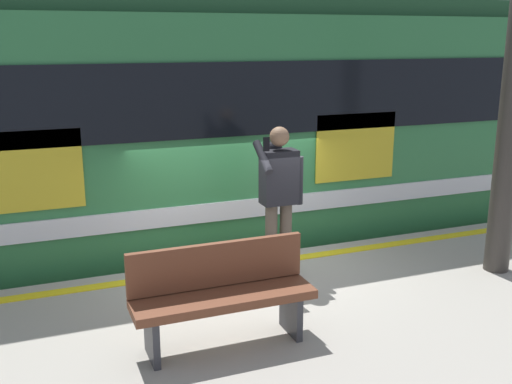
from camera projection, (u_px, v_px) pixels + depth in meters
The scene contains 10 objects.
ground_plane at pixel (237, 339), 7.75m from camera, with size 23.55×23.55×0.00m, color #4C4742.
platform at pixel (309, 383), 5.75m from camera, with size 15.31×4.12×1.12m, color #9E998E.
safety_line at pixel (245, 265), 7.20m from camera, with size 15.00×0.16×0.01m, color yellow.
track_rail_near at pixel (211, 298), 8.75m from camera, with size 19.90×0.08×0.16m, color slate.
track_rail_far at pixel (186, 265), 10.04m from camera, with size 19.90×0.08×0.16m, color slate.
train_carriage at pixel (176, 121), 8.67m from camera, with size 11.82×3.13×4.13m.
passenger at pixel (279, 188), 6.75m from camera, with size 0.57×0.55×1.71m.
handbag at pixel (253, 266), 6.72m from camera, with size 0.36×0.33×0.38m.
station_column at pixel (510, 129), 6.67m from camera, with size 0.28×0.28×3.33m, color #38332D.
bench at pixel (222, 291), 5.28m from camera, with size 1.61×0.44×0.90m.
Camera 1 is at (2.33, 6.63, 3.78)m, focal length 42.14 mm.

